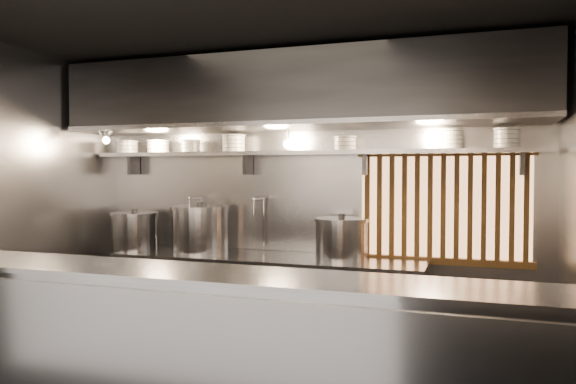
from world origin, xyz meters
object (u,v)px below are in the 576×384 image
Objects in this scene: stock_pot_left at (135,231)px; stock_pot_right at (342,239)px; pendant_bulb at (288,144)px; stock_pot_mid at (200,229)px; heat_lamp at (105,135)px.

stock_pot_left reaches higher than stock_pot_right.
stock_pot_mid is at bearing -178.77° from pendant_bulb.
heat_lamp is at bearing -169.00° from pendant_bulb.
stock_pot_left is 0.96× the size of stock_pot_right.
pendant_bulb is at bearing 2.93° from stock_pot_left.
stock_pot_mid is (-0.93, -0.02, -0.83)m from pendant_bulb.
heat_lamp is 1.87× the size of pendant_bulb.
heat_lamp is 0.47× the size of stock_pot_mid.
stock_pot_mid is at bearing 5.11° from stock_pot_left.
stock_pot_right is (0.52, -0.02, -0.87)m from pendant_bulb.
pendant_bulb is 1.87m from stock_pot_left.
pendant_bulb reaches higher than stock_pot_left.
pendant_bulb is at bearing 177.39° from stock_pot_right.
heat_lamp reaches higher than stock_pot_left.
heat_lamp is 2.54m from stock_pot_right.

